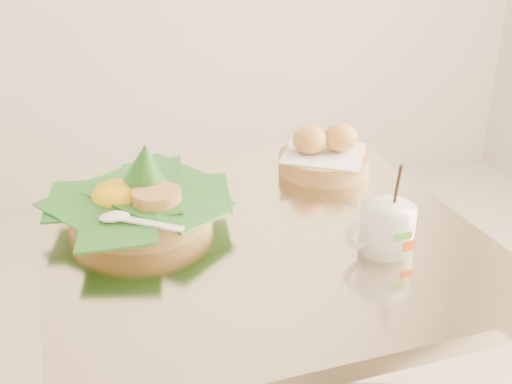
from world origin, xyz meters
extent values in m
cube|color=beige|center=(0.11, 0.00, 0.73)|extent=(0.74, 0.74, 0.03)
cylinder|color=tan|center=(-0.07, 0.09, 0.77)|extent=(0.24, 0.24, 0.04)
cone|color=#1D601B|center=(-0.06, 0.10, 0.84)|extent=(0.11, 0.13, 0.12)
ellipsoid|color=yellow|center=(-0.11, 0.10, 0.79)|extent=(0.09, 0.09, 0.05)
cylinder|color=#CC9347|center=(-0.05, 0.06, 0.81)|extent=(0.08, 0.08, 0.02)
cylinder|color=tan|center=(0.30, 0.21, 0.77)|extent=(0.18, 0.18, 0.04)
cube|color=white|center=(0.30, 0.21, 0.79)|extent=(0.21, 0.21, 0.01)
ellipsoid|color=#B66E2A|center=(0.27, 0.22, 0.82)|extent=(0.07, 0.07, 0.05)
ellipsoid|color=#B66E2A|center=(0.34, 0.21, 0.82)|extent=(0.07, 0.07, 0.05)
cylinder|color=white|center=(0.29, -0.11, 0.79)|extent=(0.08, 0.08, 0.07)
torus|color=white|center=(0.24, -0.11, 0.79)|extent=(0.05, 0.02, 0.05)
cylinder|color=#3C1E11|center=(0.29, -0.11, 0.82)|extent=(0.08, 0.08, 0.01)
cylinder|color=black|center=(0.30, -0.10, 0.84)|extent=(0.02, 0.04, 0.11)
cube|color=green|center=(0.30, -0.15, 0.79)|extent=(0.03, 0.01, 0.01)
cube|color=orange|center=(0.31, -0.15, 0.78)|extent=(0.02, 0.00, 0.02)
camera|label=1|loc=(-0.13, -0.90, 1.26)|focal=45.00mm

